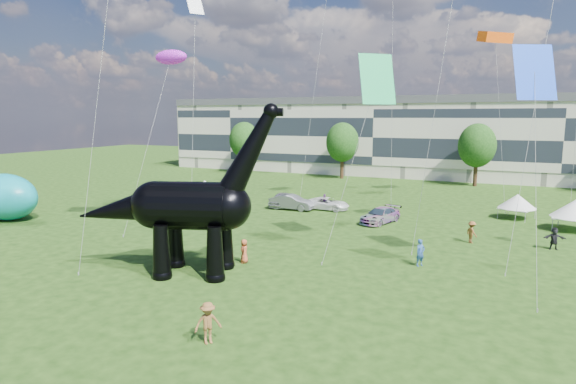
% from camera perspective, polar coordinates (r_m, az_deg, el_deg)
% --- Properties ---
extents(ground, '(220.00, 220.00, 0.00)m').
position_cam_1_polar(ground, '(25.69, -6.99, -13.72)').
color(ground, '#16330C').
rests_on(ground, ground).
extents(terrace_row, '(78.00, 11.00, 12.00)m').
position_cam_1_polar(terrace_row, '(84.67, 11.01, 6.18)').
color(terrace_row, beige).
rests_on(terrace_row, ground).
extents(tree_far_left, '(5.20, 5.20, 9.44)m').
position_cam_1_polar(tree_far_left, '(84.67, -5.22, 6.50)').
color(tree_far_left, '#382314').
rests_on(tree_far_left, ground).
extents(tree_mid_left, '(5.20, 5.20, 9.44)m').
position_cam_1_polar(tree_mid_left, '(77.16, 6.46, 6.24)').
color(tree_mid_left, '#382314').
rests_on(tree_mid_left, ground).
extents(tree_mid_right, '(5.20, 5.20, 9.44)m').
position_cam_1_polar(tree_mid_right, '(73.24, 21.52, 5.54)').
color(tree_mid_right, '#382314').
rests_on(tree_mid_right, ground).
extents(dinosaur_sculpture, '(13.39, 6.16, 11.06)m').
position_cam_1_polar(dinosaur_sculpture, '(30.81, -12.26, -1.91)').
color(dinosaur_sculpture, black).
rests_on(dinosaur_sculpture, ground).
extents(car_silver, '(2.48, 4.72, 1.53)m').
position_cam_1_polar(car_silver, '(53.15, -0.79, -0.91)').
color(car_silver, '#BCBCC1').
rests_on(car_silver, ground).
extents(car_grey, '(4.87, 1.78, 1.59)m').
position_cam_1_polar(car_grey, '(51.34, 0.44, -1.22)').
color(car_grey, slate).
rests_on(car_grey, ground).
extents(car_white, '(4.79, 2.28, 1.32)m').
position_cam_1_polar(car_white, '(51.46, 4.66, -1.38)').
color(car_white, white).
rests_on(car_white, ground).
extents(car_dark, '(3.38, 5.31, 1.43)m').
position_cam_1_polar(car_dark, '(45.82, 10.88, -2.73)').
color(car_dark, '#595960').
rests_on(car_dark, ground).
extents(gazebo_near, '(4.86, 4.86, 2.82)m').
position_cam_1_polar(gazebo_near, '(48.53, 30.99, -1.69)').
color(gazebo_near, white).
rests_on(gazebo_near, ground).
extents(gazebo_far, '(4.48, 4.48, 2.42)m').
position_cam_1_polar(gazebo_far, '(51.72, 25.53, -1.02)').
color(gazebo_far, silver).
rests_on(gazebo_far, ground).
extents(gazebo_left, '(4.83, 4.83, 2.60)m').
position_cam_1_polar(gazebo_left, '(55.93, -9.82, 0.55)').
color(gazebo_left, white).
rests_on(gazebo_left, ground).
extents(inflatable_teal, '(7.37, 4.80, 4.48)m').
position_cam_1_polar(inflatable_teal, '(53.43, -30.54, -0.51)').
color(inflatable_teal, '#0D8F9F').
rests_on(inflatable_teal, ground).
extents(visitors, '(48.72, 35.35, 1.88)m').
position_cam_1_polar(visitors, '(39.00, 4.08, -4.39)').
color(visitors, '#264C8C').
rests_on(visitors, ground).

